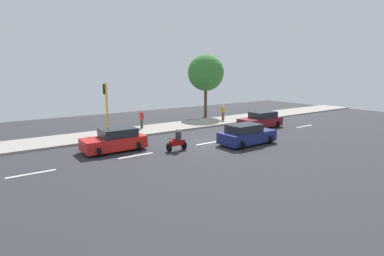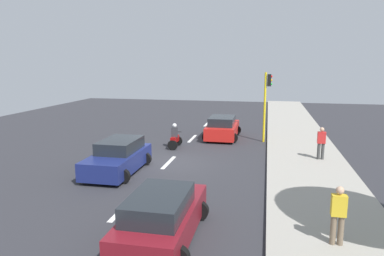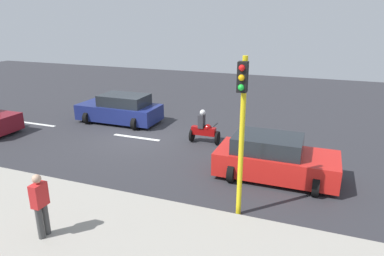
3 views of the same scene
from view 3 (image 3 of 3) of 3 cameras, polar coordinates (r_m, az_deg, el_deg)
The scene contains 10 objects.
ground_plane at distance 16.50m, azimuth -9.10°, elevation -1.72°, with size 40.00×60.00×0.10m, color #2D2D33.
sidewalk at distance 11.50m, azimuth -26.98°, elevation -12.02°, with size 4.00×60.00×0.15m, color #9E998E.
lane_stripe_north at distance 20.06m, azimuth -24.18°, elevation 0.62°, with size 0.20×2.40×0.01m, color white.
lane_stripe_mid at distance 16.48m, azimuth -9.11°, elevation -1.54°, with size 0.20×2.40×0.01m, color white.
lane_stripe_south at distance 14.58m, azimuth 11.90°, elevation -4.33°, with size 0.20×2.40×0.01m, color white.
car_red at distance 12.44m, azimuth 13.34°, elevation -4.91°, with size 2.35×4.13×1.52m.
car_dark_blue at distance 18.83m, azimuth -11.66°, elevation 3.03°, with size 2.33×4.34×1.52m.
motorcycle at distance 15.43m, azimuth 1.98°, elevation -0.18°, with size 0.60×1.30×1.53m.
pedestrian_by_tree at distance 9.45m, azimuth -23.65°, elevation -11.32°, with size 0.40×0.24×1.69m.
traffic_light_corner at distance 9.11m, azimuth 8.19°, elevation 1.76°, with size 0.49×0.24×4.50m.
Camera 3 is at (13.40, 7.90, 5.44)m, focal length 32.47 mm.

